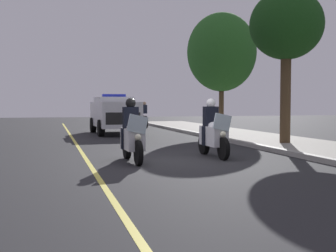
% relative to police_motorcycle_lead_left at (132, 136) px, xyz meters
% --- Properties ---
extents(ground_plane, '(80.00, 80.00, 0.00)m').
position_rel_police_motorcycle_lead_left_xyz_m(ground_plane, '(0.17, 1.27, -0.70)').
color(ground_plane, '#28282B').
extents(curb_strip, '(48.00, 0.24, 0.15)m').
position_rel_police_motorcycle_lead_left_xyz_m(curb_strip, '(0.17, 4.88, -0.62)').
color(curb_strip, '#9E9B93').
rests_on(curb_strip, ground).
extents(lane_stripe_center, '(48.00, 0.12, 0.01)m').
position_rel_police_motorcycle_lead_left_xyz_m(lane_stripe_center, '(0.17, -1.15, -0.70)').
color(lane_stripe_center, '#E0D14C').
rests_on(lane_stripe_center, ground).
extents(police_motorcycle_lead_left, '(2.14, 0.57, 1.72)m').
position_rel_police_motorcycle_lead_left_xyz_m(police_motorcycle_lead_left, '(0.00, 0.00, 0.00)').
color(police_motorcycle_lead_left, black).
rests_on(police_motorcycle_lead_left, ground).
extents(police_motorcycle_lead_right, '(2.14, 0.57, 1.72)m').
position_rel_police_motorcycle_lead_left_xyz_m(police_motorcycle_lead_right, '(-0.45, 2.48, 0.00)').
color(police_motorcycle_lead_right, black).
rests_on(police_motorcycle_lead_right, ground).
extents(police_suv, '(4.95, 2.18, 2.05)m').
position_rel_police_motorcycle_lead_left_xyz_m(police_suv, '(-10.99, 1.07, 0.37)').
color(police_suv, silver).
rests_on(police_suv, ground).
extents(cyclist_background, '(1.76, 0.33, 1.69)m').
position_rel_police_motorcycle_lead_left_xyz_m(cyclist_background, '(-16.43, 3.82, 0.14)').
color(cyclist_background, black).
rests_on(cyclist_background, ground).
extents(tree_mid_block, '(2.73, 2.73, 5.70)m').
position_rel_police_motorcycle_lead_left_xyz_m(tree_mid_block, '(-3.21, 6.41, 3.73)').
color(tree_mid_block, '#4C3823').
rests_on(tree_mid_block, sidewalk_strip).
extents(tree_far_back, '(3.51, 3.51, 6.08)m').
position_rel_police_motorcycle_lead_left_xyz_m(tree_far_back, '(-9.48, 6.36, 3.47)').
color(tree_far_back, '#4C3823').
rests_on(tree_far_back, sidewalk_strip).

